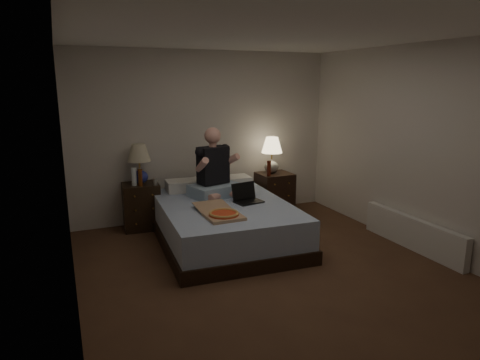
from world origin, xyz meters
name	(u,v)px	position (x,y,z in m)	size (l,w,h in m)	color
floor	(272,272)	(0.00, 0.00, 0.00)	(4.00, 4.50, 0.00)	brown
ceiling	(276,33)	(0.00, 0.00, 2.50)	(4.00, 4.50, 0.00)	white
wall_back	(205,136)	(0.00, 2.25, 1.25)	(4.00, 2.50, 0.00)	silver
wall_front	(459,226)	(0.00, -2.25, 1.25)	(4.00, 2.50, 0.00)	silver
wall_left	(66,176)	(-2.00, 0.00, 1.25)	(4.50, 2.50, 0.00)	silver
wall_right	(421,149)	(2.00, 0.00, 1.25)	(4.50, 2.50, 0.00)	silver
bed	(225,223)	(-0.15, 1.06, 0.26)	(1.57, 2.10, 0.52)	#5B7EB7
nightstand_left	(141,206)	(-1.04, 2.04, 0.32)	(0.50, 0.45, 0.65)	black
nightstand_right	(274,194)	(1.01, 1.89, 0.33)	(0.51, 0.46, 0.66)	black
lamp_left	(139,164)	(-1.03, 2.05, 0.93)	(0.32, 0.32, 0.56)	navy
lamp_right	(272,155)	(0.97, 1.93, 0.94)	(0.32, 0.32, 0.56)	gray
water_bottle	(134,177)	(-1.13, 1.96, 0.77)	(0.07, 0.07, 0.25)	white
soda_can	(155,182)	(-0.86, 1.87, 0.70)	(0.07, 0.07, 0.10)	#A7A7A3
beer_bottle_left	(140,177)	(-1.05, 1.93, 0.76)	(0.06, 0.06, 0.23)	#5E2C0D
beer_bottle_right	(269,168)	(0.84, 1.77, 0.77)	(0.06, 0.06, 0.23)	#53180B
person	(215,162)	(-0.13, 1.45, 0.99)	(0.66, 0.52, 0.93)	black
laptop	(249,193)	(0.15, 0.97, 0.64)	(0.34, 0.28, 0.24)	black
pizza_box	(224,215)	(-0.37, 0.49, 0.56)	(0.40, 0.76, 0.08)	tan
radiator	(413,233)	(1.93, -0.06, 0.20)	(0.10, 1.60, 0.40)	silver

